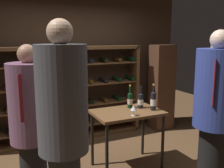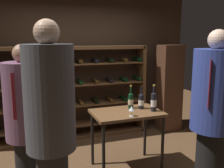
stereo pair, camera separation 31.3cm
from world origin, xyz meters
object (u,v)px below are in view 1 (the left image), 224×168
object	(u,v)px
wine_rack	(67,94)
person_host_in_suit	(215,107)
person_guest_plum_blouse	(31,121)
display_cabinet	(162,87)
wine_bottle_black_capsule	(130,100)
person_guest_khaki	(63,124)
wine_bottle_green_slim	(141,100)
wine_glass_stemmed_right	(134,109)
person_bystander_dark_jacket	(224,96)
tasting_table	(127,118)
wine_bottle_red_label	(153,100)

from	to	relation	value
wine_rack	person_host_in_suit	size ratio (longest dim) A/B	1.46
person_guest_plum_blouse	display_cabinet	bearing A→B (deg)	2.88
person_guest_plum_blouse	wine_bottle_black_capsule	distance (m)	1.57
person_guest_plum_blouse	person_host_in_suit	xyz separation A→B (m)	(2.01, -0.63, 0.08)
person_guest_khaki	wine_bottle_green_slim	distance (m)	1.76
person_guest_plum_blouse	wine_glass_stemmed_right	world-z (taller)	person_guest_plum_blouse
person_bystander_dark_jacket	wine_glass_stemmed_right	size ratio (longest dim) A/B	14.40
person_bystander_dark_jacket	display_cabinet	size ratio (longest dim) A/B	1.12
person_bystander_dark_jacket	wine_bottle_black_capsule	bearing A→B (deg)	-123.04
person_guest_plum_blouse	wine_bottle_green_slim	size ratio (longest dim) A/B	5.50
tasting_table	person_host_in_suit	size ratio (longest dim) A/B	0.49
person_guest_khaki	wine_bottle_red_label	xyz separation A→B (m)	(1.53, 0.84, -0.14)
wine_rack	display_cabinet	xyz separation A→B (m)	(1.95, -0.23, 0.00)
tasting_table	wine_bottle_red_label	bearing A→B (deg)	-16.19
wine_rack	wine_bottle_black_capsule	bearing A→B (deg)	-64.44
person_bystander_dark_jacket	wine_glass_stemmed_right	distance (m)	1.32
wine_rack	person_guest_khaki	bearing A→B (deg)	-105.93
wine_bottle_black_capsule	person_host_in_suit	bearing A→B (deg)	-65.28
tasting_table	wine_bottle_red_label	distance (m)	0.46
person_host_in_suit	wine_bottle_green_slim	size ratio (longest dim) A/B	5.96
wine_bottle_red_label	wine_glass_stemmed_right	xyz separation A→B (m)	(-0.39, -0.12, -0.04)
tasting_table	person_guest_khaki	world-z (taller)	person_guest_khaki
tasting_table	person_guest_plum_blouse	distance (m)	1.44
display_cabinet	wine_bottle_black_capsule	distance (m)	1.70
display_cabinet	wine_rack	bearing A→B (deg)	173.38
wine_rack	person_bystander_dark_jacket	xyz separation A→B (m)	(1.72, -2.02, 0.22)
person_bystander_dark_jacket	wine_rack	bearing A→B (deg)	-138.96
wine_rack	person_host_in_suit	bearing A→B (deg)	-64.83
person_guest_khaki	person_guest_plum_blouse	bearing A→B (deg)	9.48
wine_rack	display_cabinet	distance (m)	1.96
wine_glass_stemmed_right	wine_bottle_red_label	bearing A→B (deg)	16.77
tasting_table	wine_glass_stemmed_right	size ratio (longest dim) A/B	7.18
wine_rack	wine_bottle_green_slim	size ratio (longest dim) A/B	8.72
person_host_in_suit	display_cabinet	bearing A→B (deg)	14.83
wine_bottle_green_slim	person_guest_plum_blouse	bearing A→B (deg)	-165.68
person_guest_plum_blouse	wine_glass_stemmed_right	distance (m)	1.35
tasting_table	person_guest_plum_blouse	world-z (taller)	person_guest_plum_blouse
tasting_table	person_host_in_suit	bearing A→B (deg)	-56.80
person_guest_plum_blouse	wine_bottle_black_capsule	bearing A→B (deg)	-7.47
wine_bottle_black_capsule	person_bystander_dark_jacket	bearing A→B (deg)	-33.62
wine_bottle_red_label	wine_rack	bearing A→B (deg)	119.18
tasting_table	wine_bottle_red_label	size ratio (longest dim) A/B	2.54
person_host_in_suit	wine_bottle_black_capsule	size ratio (longest dim) A/B	5.71
person_guest_khaki	display_cabinet	distance (m)	3.40
display_cabinet	wine_bottle_green_slim	world-z (taller)	display_cabinet
person_guest_plum_blouse	person_host_in_suit	bearing A→B (deg)	-43.34
person_guest_khaki	person_host_in_suit	size ratio (longest dim) A/B	1.03
wine_rack	display_cabinet	bearing A→B (deg)	-6.62
person_host_in_suit	wine_rack	bearing A→B (deg)	60.46
person_guest_khaki	wine_glass_stemmed_right	world-z (taller)	person_guest_khaki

